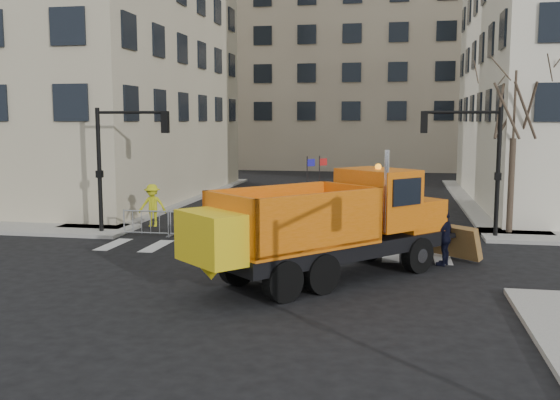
% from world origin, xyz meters
% --- Properties ---
extents(ground, '(120.00, 120.00, 0.00)m').
position_xyz_m(ground, '(0.00, 0.00, 0.00)').
color(ground, black).
rests_on(ground, ground).
extents(sidewalk_back, '(64.00, 5.00, 0.15)m').
position_xyz_m(sidewalk_back, '(0.00, 8.50, 0.07)').
color(sidewalk_back, gray).
rests_on(sidewalk_back, ground).
extents(building_far, '(30.00, 18.00, 24.00)m').
position_xyz_m(building_far, '(0.00, 52.00, 12.00)').
color(building_far, tan).
rests_on(building_far, ground).
extents(traffic_light_left, '(0.18, 0.18, 5.40)m').
position_xyz_m(traffic_light_left, '(-8.00, 7.50, 2.70)').
color(traffic_light_left, black).
rests_on(traffic_light_left, ground).
extents(traffic_light_right, '(0.18, 0.18, 5.40)m').
position_xyz_m(traffic_light_right, '(8.50, 9.50, 2.70)').
color(traffic_light_right, black).
rests_on(traffic_light_right, ground).
extents(crowd_barriers, '(12.60, 0.60, 1.10)m').
position_xyz_m(crowd_barriers, '(-0.75, 7.60, 0.55)').
color(crowd_barriers, '#9EA0A5').
rests_on(crowd_barriers, ground).
extents(street_tree, '(3.00, 3.00, 7.50)m').
position_xyz_m(street_tree, '(9.20, 10.50, 3.75)').
color(street_tree, '#382B21').
rests_on(street_tree, ground).
extents(plow_truck, '(8.89, 9.46, 3.99)m').
position_xyz_m(plow_truck, '(2.36, 1.57, 1.77)').
color(plow_truck, black).
rests_on(plow_truck, ground).
extents(cop_a, '(0.89, 0.80, 2.05)m').
position_xyz_m(cop_a, '(5.30, 4.57, 1.03)').
color(cop_a, black).
rests_on(cop_a, ground).
extents(cop_b, '(1.15, 1.00, 2.00)m').
position_xyz_m(cop_b, '(5.92, 6.58, 1.00)').
color(cop_b, black).
rests_on(cop_b, ground).
extents(cop_c, '(0.88, 1.20, 1.89)m').
position_xyz_m(cop_c, '(6.08, 4.25, 0.94)').
color(cop_c, black).
rests_on(cop_c, ground).
extents(worker, '(1.32, 0.87, 1.90)m').
position_xyz_m(worker, '(-6.26, 8.99, 1.10)').
color(worker, '#B8BA15').
rests_on(worker, sidewalk_back).
extents(newspaper_box, '(0.51, 0.47, 1.10)m').
position_xyz_m(newspaper_box, '(5.21, 6.50, 0.70)').
color(newspaper_box, '#A70E0C').
rests_on(newspaper_box, sidewalk_back).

